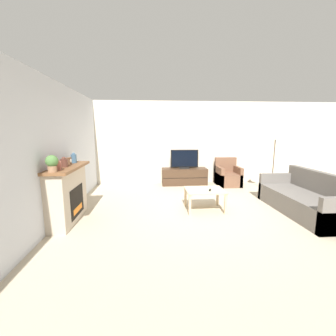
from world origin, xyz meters
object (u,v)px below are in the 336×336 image
object	(u,v)px
mantel_clock	(69,161)
floor_lamp	(275,141)
mantel_vase_right	(74,158)
tv	(184,160)
couch	(306,200)
mantel_vase_left	(57,165)
potted_plant	(52,163)
mantel_vase_centre_left	(64,163)
coffee_table	(205,192)
fireplace	(68,193)
tv_stand	(184,176)
armchair	(228,176)
remote	(210,190)

from	to	relation	value
mantel_clock	floor_lamp	size ratio (longest dim) A/B	0.09
mantel_vase_right	tv	size ratio (longest dim) A/B	0.24
mantel_vase_right	couch	distance (m)	5.01
mantel_vase_left	potted_plant	xyz separation A→B (m)	(0.00, -0.18, 0.07)
mantel_vase_left	mantel_vase_centre_left	distance (m)	0.32
mantel_vase_left	coffee_table	bearing A→B (deg)	16.60
fireplace	mantel_clock	xyz separation A→B (m)	(0.02, 0.14, 0.61)
mantel_clock	tv_stand	distance (m)	3.88
potted_plant	armchair	world-z (taller)	potted_plant
tv_stand	mantel_vase_centre_left	bearing A→B (deg)	-132.76
tv_stand	coffee_table	distance (m)	2.40
mantel_clock	tv	world-z (taller)	mantel_clock
potted_plant	couch	size ratio (longest dim) A/B	0.13
mantel_vase_right	remote	world-z (taller)	mantel_vase_right
coffee_table	remote	distance (m)	0.15
potted_plant	armchair	bearing A→B (deg)	38.25
fireplace	tv_stand	distance (m)	3.90
potted_plant	mantel_vase_right	bearing A→B (deg)	90.00
armchair	couch	size ratio (longest dim) A/B	0.40
fireplace	mantel_vase_right	bearing A→B (deg)	87.77
mantel_vase_left	remote	distance (m)	3.05
mantel_vase_centre_left	mantel_vase_right	size ratio (longest dim) A/B	0.89
potted_plant	couch	world-z (taller)	potted_plant
mantel_vase_left	floor_lamp	size ratio (longest dim) A/B	0.11
mantel_clock	remote	bearing A→B (deg)	3.28
mantel_clock	potted_plant	bearing A→B (deg)	-90.06
armchair	coffee_table	xyz separation A→B (m)	(-1.29, -2.20, 0.12)
couch	mantel_vase_left	bearing A→B (deg)	-174.56
mantel_vase_centre_left	tv	world-z (taller)	mantel_vase_centre_left
floor_lamp	tv	bearing A→B (deg)	151.49
mantel_vase_right	tv	world-z (taller)	mantel_vase_right
tv	remote	world-z (taller)	tv
fireplace	mantel_vase_right	size ratio (longest dim) A/B	6.60
mantel_vase_centre_left	remote	distance (m)	2.99
fireplace	armchair	xyz separation A→B (m)	(4.09, 2.60, -0.27)
mantel_vase_left	remote	xyz separation A→B (m)	(2.88, 0.74, -0.70)
mantel_vase_right	armchair	bearing A→B (deg)	28.06
mantel_vase_left	coffee_table	world-z (taller)	mantel_vase_left
tv_stand	tv	size ratio (longest dim) A/B	1.63
mantel_vase_right	mantel_clock	xyz separation A→B (m)	(0.00, -0.29, -0.02)
tv	armchair	world-z (taller)	tv
mantel_clock	floor_lamp	world-z (taller)	floor_lamp
potted_plant	armchair	xyz separation A→B (m)	(4.08, 3.21, -0.96)
mantel_clock	couch	xyz separation A→B (m)	(4.91, -0.11, -0.88)
mantel_vase_left	armchair	world-z (taller)	mantel_vase_left
mantel_vase_left	potted_plant	bearing A→B (deg)	-90.00
fireplace	armchair	world-z (taller)	fireplace
armchair	remote	xyz separation A→B (m)	(-1.20, -2.30, 0.19)
fireplace	remote	world-z (taller)	fireplace
mantel_vase_centre_left	remote	xyz separation A→B (m)	(2.88, 0.42, -0.70)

